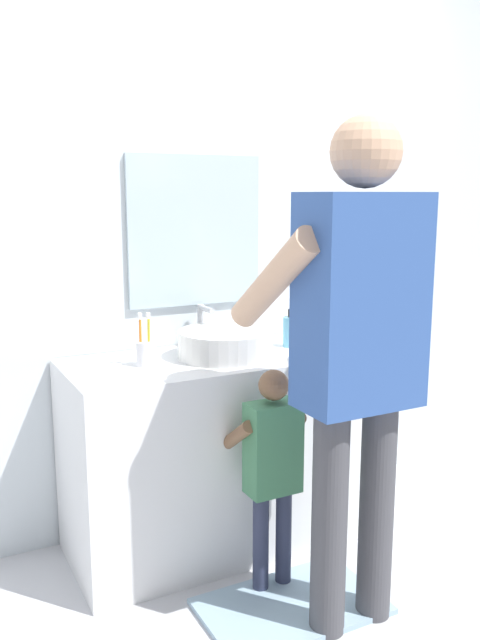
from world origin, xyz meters
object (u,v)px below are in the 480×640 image
Objects in this scene: toothbrush_cup at (145,352)px; child_toddler at (272,461)px; soap_bottle at (290,331)px; adult_parent at (357,334)px.

child_toddler is at bearing -49.96° from toothbrush_cup.
toothbrush_cup is 0.63m from child_toddler.
toothbrush_cup reaches higher than child_toddler.
child_toddler is (-0.33, -0.42, -0.37)m from soap_bottle.
soap_bottle is at bearing 75.19° from adult_parent.
toothbrush_cup is 1.25× the size of soap_bottle.
soap_bottle is at bearing 2.00° from toothbrush_cup.
adult_parent is (-0.19, -0.71, 0.14)m from soap_bottle.
soap_bottle is at bearing 51.89° from child_toddler.
adult_parent is at bearing -54.98° from toothbrush_cup.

